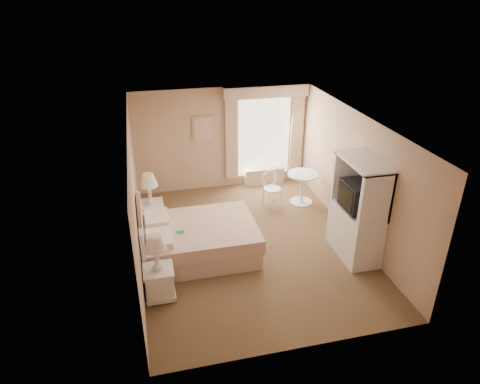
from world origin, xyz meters
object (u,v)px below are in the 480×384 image
object	(u,v)px
nightstand_near	(159,275)
cafe_chair	(271,186)
nightstand_far	(151,209)
round_table	(302,183)
armoire	(357,217)
bed	(194,239)

from	to	relation	value
nightstand_near	cafe_chair	distance (m)	3.83
nightstand_far	cafe_chair	bearing A→B (deg)	9.63
nightstand_far	round_table	size ratio (longest dim) A/B	1.67
cafe_chair	armoire	world-z (taller)	armoire
round_table	cafe_chair	world-z (taller)	cafe_chair
nightstand_far	round_table	distance (m)	3.47
bed	cafe_chair	bearing A→B (deg)	38.83
nightstand_near	bed	bearing A→B (deg)	56.13
nightstand_near	nightstand_far	distance (m)	2.23
nightstand_near	round_table	world-z (taller)	nightstand_near
nightstand_near	cafe_chair	world-z (taller)	nightstand_near
bed	armoire	xyz separation A→B (m)	(2.93, -0.67, 0.45)
round_table	cafe_chair	size ratio (longest dim) A/B	0.90
round_table	armoire	bearing A→B (deg)	-84.66
bed	cafe_chair	distance (m)	2.58
nightstand_near	armoire	xyz separation A→B (m)	(3.65, 0.40, 0.36)
nightstand_near	armoire	distance (m)	3.69
bed	nightstand_far	distance (m)	1.37
nightstand_far	cafe_chair	xyz separation A→B (m)	(2.73, 0.46, 0.01)
bed	round_table	bearing A→B (deg)	29.21
nightstand_far	cafe_chair	world-z (taller)	nightstand_far
nightstand_near	armoire	bearing A→B (deg)	6.24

